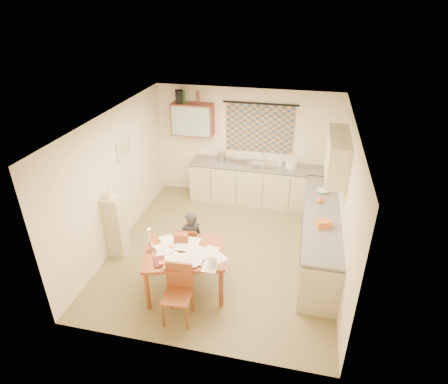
% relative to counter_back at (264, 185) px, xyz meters
% --- Properties ---
extents(floor, '(4.00, 4.50, 0.02)m').
position_rel_counter_back_xyz_m(floor, '(-0.50, -1.95, -0.46)').
color(floor, olive).
rests_on(floor, ground).
extents(ceiling, '(4.00, 4.50, 0.02)m').
position_rel_counter_back_xyz_m(ceiling, '(-0.50, -1.95, 2.06)').
color(ceiling, white).
rests_on(ceiling, floor).
extents(wall_back, '(4.00, 0.02, 2.50)m').
position_rel_counter_back_xyz_m(wall_back, '(-0.50, 0.31, 0.80)').
color(wall_back, beige).
rests_on(wall_back, floor).
extents(wall_front, '(4.00, 0.02, 2.50)m').
position_rel_counter_back_xyz_m(wall_front, '(-0.50, -4.21, 0.80)').
color(wall_front, beige).
rests_on(wall_front, floor).
extents(wall_left, '(0.02, 4.50, 2.50)m').
position_rel_counter_back_xyz_m(wall_left, '(-2.51, -1.95, 0.80)').
color(wall_left, beige).
rests_on(wall_left, floor).
extents(wall_right, '(0.02, 4.50, 2.50)m').
position_rel_counter_back_xyz_m(wall_right, '(1.51, -1.95, 0.80)').
color(wall_right, beige).
rests_on(wall_right, floor).
extents(window_blind, '(1.45, 0.03, 1.05)m').
position_rel_counter_back_xyz_m(window_blind, '(-0.20, 0.27, 1.20)').
color(window_blind, '#2F4C69').
rests_on(window_blind, wall_back).
extents(curtain_rod, '(1.60, 0.04, 0.04)m').
position_rel_counter_back_xyz_m(curtain_rod, '(-0.20, 0.25, 1.75)').
color(curtain_rod, black).
rests_on(curtain_rod, wall_back).
extents(wall_cabinet, '(0.90, 0.34, 0.70)m').
position_rel_counter_back_xyz_m(wall_cabinet, '(-1.65, 0.13, 1.35)').
color(wall_cabinet, brown).
rests_on(wall_cabinet, wall_back).
extents(wall_cabinet_glass, '(0.84, 0.02, 0.64)m').
position_rel_counter_back_xyz_m(wall_cabinet_glass, '(-1.65, -0.04, 1.35)').
color(wall_cabinet_glass, '#99B2A5').
rests_on(wall_cabinet_glass, wall_back).
extents(upper_cabinet_right, '(0.34, 1.30, 0.70)m').
position_rel_counter_back_xyz_m(upper_cabinet_right, '(1.33, -1.40, 1.40)').
color(upper_cabinet_right, tan).
rests_on(upper_cabinet_right, wall_right).
extents(framed_print, '(0.04, 0.50, 0.40)m').
position_rel_counter_back_xyz_m(framed_print, '(-2.47, -1.55, 1.25)').
color(framed_print, beige).
rests_on(framed_print, wall_left).
extents(print_canvas, '(0.01, 0.42, 0.32)m').
position_rel_counter_back_xyz_m(print_canvas, '(-2.44, -1.55, 1.25)').
color(print_canvas, beige).
rests_on(print_canvas, wall_left).
extents(counter_back, '(3.30, 0.62, 0.92)m').
position_rel_counter_back_xyz_m(counter_back, '(0.00, 0.00, 0.00)').
color(counter_back, tan).
rests_on(counter_back, floor).
extents(counter_right, '(0.62, 2.95, 0.92)m').
position_rel_counter_back_xyz_m(counter_right, '(1.20, -1.75, -0.00)').
color(counter_right, tan).
rests_on(counter_right, floor).
extents(stove, '(0.58, 0.58, 0.90)m').
position_rel_counter_back_xyz_m(stove, '(1.20, -2.80, -0.01)').
color(stove, white).
rests_on(stove, floor).
extents(sink, '(0.65, 0.58, 0.10)m').
position_rel_counter_back_xyz_m(sink, '(-0.02, 0.00, 0.43)').
color(sink, silver).
rests_on(sink, counter_back).
extents(tap, '(0.03, 0.03, 0.28)m').
position_rel_counter_back_xyz_m(tap, '(-0.07, 0.18, 0.61)').
color(tap, silver).
rests_on(tap, counter_back).
extents(dish_rack, '(0.39, 0.35, 0.06)m').
position_rel_counter_back_xyz_m(dish_rack, '(-0.60, 0.00, 0.50)').
color(dish_rack, silver).
rests_on(dish_rack, counter_back).
extents(kettle, '(0.21, 0.21, 0.24)m').
position_rel_counter_back_xyz_m(kettle, '(-0.97, 0.00, 0.59)').
color(kettle, silver).
rests_on(kettle, counter_back).
extents(mixing_bowl, '(0.25, 0.25, 0.16)m').
position_rel_counter_back_xyz_m(mixing_bowl, '(0.56, 0.00, 0.55)').
color(mixing_bowl, white).
rests_on(mixing_bowl, counter_back).
extents(soap_bottle, '(0.13, 0.13, 0.18)m').
position_rel_counter_back_xyz_m(soap_bottle, '(0.30, 0.05, 0.56)').
color(soap_bottle, white).
rests_on(soap_bottle, counter_back).
extents(bowl, '(0.31, 0.31, 0.05)m').
position_rel_counter_back_xyz_m(bowl, '(1.20, -1.00, 0.49)').
color(bowl, white).
rests_on(bowl, counter_right).
extents(orange_bag, '(0.26, 0.22, 0.12)m').
position_rel_counter_back_xyz_m(orange_bag, '(1.20, -2.19, 0.53)').
color(orange_bag, orange).
rests_on(orange_bag, counter_right).
extents(fruit_orange, '(0.10, 0.10, 0.10)m').
position_rel_counter_back_xyz_m(fruit_orange, '(1.15, -1.41, 0.52)').
color(fruit_orange, orange).
rests_on(fruit_orange, counter_right).
extents(speaker, '(0.22, 0.24, 0.26)m').
position_rel_counter_back_xyz_m(speaker, '(-1.93, 0.13, 1.83)').
color(speaker, black).
rests_on(speaker, wall_cabinet).
extents(bottle_green, '(0.07, 0.07, 0.26)m').
position_rel_counter_back_xyz_m(bottle_green, '(-1.83, 0.13, 1.83)').
color(bottle_green, '#195926').
rests_on(bottle_green, wall_cabinet).
extents(bottle_brown, '(0.08, 0.08, 0.26)m').
position_rel_counter_back_xyz_m(bottle_brown, '(-1.52, 0.13, 1.83)').
color(bottle_brown, brown).
rests_on(bottle_brown, wall_cabinet).
extents(dining_table, '(1.42, 1.21, 0.75)m').
position_rel_counter_back_xyz_m(dining_table, '(-0.85, -3.09, -0.07)').
color(dining_table, brown).
rests_on(dining_table, floor).
extents(chair_far, '(0.41, 0.41, 0.82)m').
position_rel_counter_back_xyz_m(chair_far, '(-0.98, -2.51, -0.20)').
color(chair_far, brown).
rests_on(chair_far, floor).
extents(chair_near, '(0.43, 0.43, 0.89)m').
position_rel_counter_back_xyz_m(chair_near, '(-0.77, -3.69, -0.18)').
color(chair_near, brown).
rests_on(chair_near, floor).
extents(person, '(0.64, 0.63, 1.11)m').
position_rel_counter_back_xyz_m(person, '(-0.92, -2.52, 0.10)').
color(person, black).
rests_on(person, floor).
extents(shelf_stand, '(0.32, 0.30, 1.18)m').
position_rel_counter_back_xyz_m(shelf_stand, '(-2.34, -2.47, 0.14)').
color(shelf_stand, tan).
rests_on(shelf_stand, floor).
extents(lampshade, '(0.20, 0.20, 0.22)m').
position_rel_counter_back_xyz_m(lampshade, '(-2.34, -2.47, 0.84)').
color(lampshade, beige).
rests_on(lampshade, shelf_stand).
extents(letter_rack, '(0.23, 0.13, 0.16)m').
position_rel_counter_back_xyz_m(letter_rack, '(-0.97, -2.87, 0.38)').
color(letter_rack, brown).
rests_on(letter_rack, dining_table).
extents(mug, '(0.22, 0.22, 0.11)m').
position_rel_counter_back_xyz_m(mug, '(-0.34, -3.32, 0.35)').
color(mug, white).
rests_on(mug, dining_table).
extents(magazine, '(0.41, 0.42, 0.02)m').
position_rel_counter_back_xyz_m(magazine, '(-1.20, -3.46, 0.31)').
color(magazine, maroon).
rests_on(magazine, dining_table).
extents(book, '(0.27, 0.31, 0.02)m').
position_rel_counter_back_xyz_m(book, '(-1.19, -3.30, 0.31)').
color(book, orange).
rests_on(book, dining_table).
extents(orange_box, '(0.14, 0.11, 0.04)m').
position_rel_counter_back_xyz_m(orange_box, '(-1.06, -3.45, 0.32)').
color(orange_box, orange).
rests_on(orange_box, dining_table).
extents(eyeglasses, '(0.13, 0.10, 0.02)m').
position_rel_counter_back_xyz_m(eyeglasses, '(-0.63, -3.32, 0.31)').
color(eyeglasses, black).
rests_on(eyeglasses, dining_table).
extents(candle_holder, '(0.08, 0.08, 0.18)m').
position_rel_counter_back_xyz_m(candle_holder, '(-1.35, -3.18, 0.39)').
color(candle_holder, silver).
rests_on(candle_holder, dining_table).
extents(candle, '(0.03, 0.03, 0.22)m').
position_rel_counter_back_xyz_m(candle, '(-1.36, -3.20, 0.59)').
color(candle, white).
rests_on(candle, dining_table).
extents(candle_flame, '(0.02, 0.02, 0.02)m').
position_rel_counter_back_xyz_m(candle_flame, '(-1.33, -3.19, 0.71)').
color(candle_flame, '#FFCC66').
rests_on(candle_flame, dining_table).
extents(papers, '(1.22, 0.87, 0.03)m').
position_rel_counter_back_xyz_m(papers, '(-0.82, -3.17, 0.31)').
color(papers, white).
rests_on(papers, dining_table).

